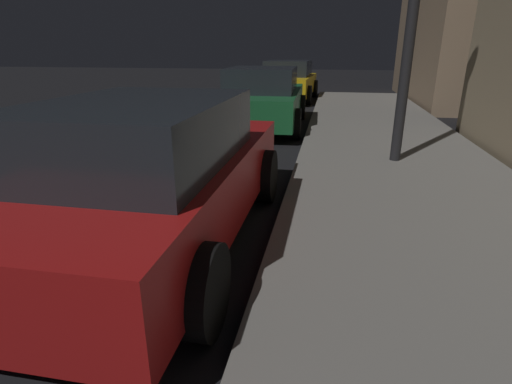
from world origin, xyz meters
TOP-DOWN VIEW (x-y plane):
  - car_red at (2.85, 4.28)m, footprint 1.99×4.11m
  - car_green at (2.85, 10.57)m, footprint 2.08×4.24m
  - car_yellow_cab at (2.85, 16.22)m, footprint 2.13×4.08m

SIDE VIEW (x-z plane):
  - car_green at x=2.85m, z-range -0.01..1.42m
  - car_yellow_cab at x=2.85m, z-range -0.01..1.42m
  - car_red at x=2.85m, z-range 0.00..1.43m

